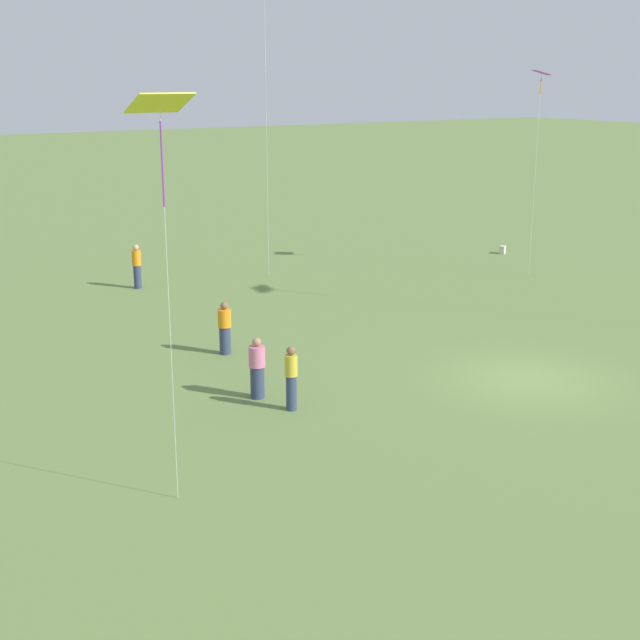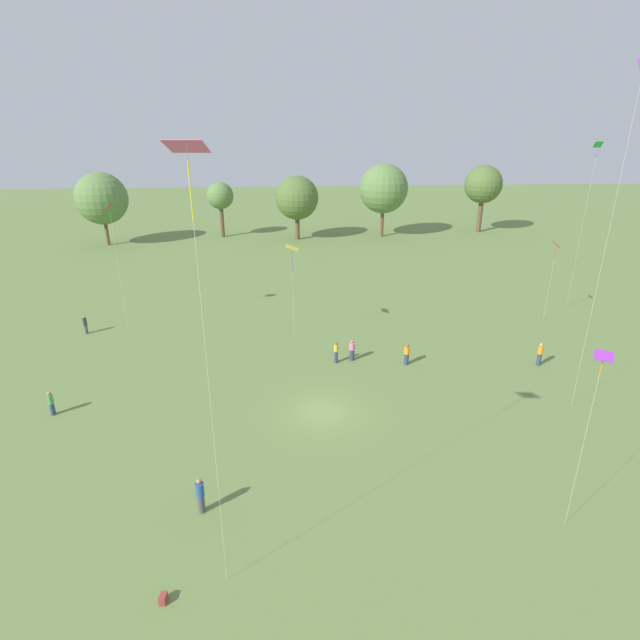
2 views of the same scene
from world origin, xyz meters
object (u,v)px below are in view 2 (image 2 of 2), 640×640
(person_4, at_px, (85,325))
(kite_5, at_px, (292,250))
(kite_1, at_px, (110,214))
(kite_6, at_px, (595,159))
(person_1, at_px, (51,403))
(person_2, at_px, (336,352))
(person_3, at_px, (540,354))
(kite_4, at_px, (635,112))
(kite_0, at_px, (189,170))
(kite_3, at_px, (602,365))
(person_6, at_px, (352,350))
(person_5, at_px, (407,354))
(kite_2, at_px, (556,247))
(person_0, at_px, (200,496))
(picnic_bag_1, at_px, (163,598))

(person_4, height_order, kite_5, kite_5)
(kite_1, xyz_separation_m, kite_6, (41.89, 2.96, 3.91))
(person_1, relative_size, person_4, 0.98)
(person_2, bearing_deg, kite_6, 93.80)
(person_3, height_order, kite_4, kite_4)
(kite_0, relative_size, kite_3, 1.93)
(person_6, relative_size, kite_4, 0.08)
(person_6, bearing_deg, person_1, 126.39)
(person_4, height_order, person_5, person_5)
(person_2, relative_size, person_3, 0.96)
(person_1, height_order, kite_2, kite_2)
(person_3, relative_size, person_6, 1.07)
(person_0, distance_m, kite_2, 37.03)
(person_0, bearing_deg, picnic_bag_1, 7.18)
(person_1, bearing_deg, kite_4, -63.61)
(person_2, relative_size, kite_0, 0.10)
(person_0, bearing_deg, kite_5, -177.34)
(kite_4, xyz_separation_m, kite_5, (-17.71, 11.87, -9.90))
(person_6, bearing_deg, person_2, 123.20)
(kite_3, bearing_deg, kite_6, 136.52)
(person_4, height_order, kite_2, kite_2)
(kite_6, height_order, picnic_bag_1, kite_6)
(person_0, height_order, person_5, person_0)
(person_2, bearing_deg, kite_2, 91.19)
(person_2, relative_size, kite_6, 0.11)
(person_1, bearing_deg, person_5, -48.66)
(person_3, height_order, person_6, person_3)
(kite_1, xyz_separation_m, kite_3, (26.44, -24.83, -2.08))
(kite_3, height_order, kite_6, kite_6)
(kite_3, relative_size, kite_5, 1.06)
(person_0, relative_size, person_4, 1.13)
(person_3, distance_m, kite_2, 12.28)
(person_5, bearing_deg, kite_6, 139.74)
(kite_1, height_order, kite_6, kite_6)
(kite_2, bearing_deg, picnic_bag_1, -158.44)
(person_2, bearing_deg, person_0, -47.43)
(person_5, height_order, kite_0, kite_0)
(person_5, bearing_deg, kite_4, 73.33)
(person_6, relative_size, kite_5, 0.21)
(person_1, xyz_separation_m, kite_0, (12.09, -13.12, 15.02))
(kite_2, distance_m, picnic_bag_1, 40.81)
(person_4, relative_size, kite_0, 0.10)
(person_1, distance_m, person_6, 20.72)
(person_5, relative_size, kite_3, 0.19)
(person_1, distance_m, kite_2, 41.75)
(person_0, relative_size, kite_5, 0.23)
(person_0, relative_size, kite_3, 0.22)
(person_0, distance_m, kite_6, 43.25)
(person_2, height_order, person_4, person_2)
(kite_0, height_order, kite_2, kite_0)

